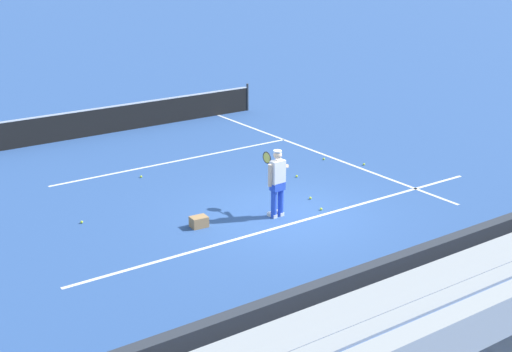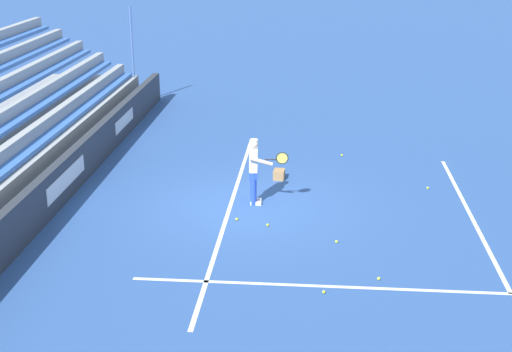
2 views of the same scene
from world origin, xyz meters
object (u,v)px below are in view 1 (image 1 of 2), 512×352
(ball_box_cardboard, at_px, (199,222))
(tennis_ball_toward_net, at_px, (310,198))
(tennis_ball_stray_back, at_px, (141,177))
(tennis_ball_midcourt, at_px, (364,164))
(tennis_ball_far_right, at_px, (297,176))
(tennis_ball_near_player, at_px, (321,209))
(tennis_ball_far_left, at_px, (324,159))
(tennis_net, at_px, (119,118))
(tennis_player, at_px, (277,182))
(tennis_ball_by_box, at_px, (82,222))

(ball_box_cardboard, height_order, tennis_ball_toward_net, ball_box_cardboard)
(ball_box_cardboard, height_order, tennis_ball_stray_back, ball_box_cardboard)
(tennis_ball_midcourt, relative_size, tennis_ball_far_right, 1.00)
(ball_box_cardboard, distance_m, tennis_ball_near_player, 3.21)
(tennis_ball_near_player, xyz_separation_m, tennis_ball_far_right, (1.09, 2.39, 0.00))
(ball_box_cardboard, relative_size, tennis_ball_toward_net, 6.06)
(tennis_ball_far_left, distance_m, tennis_net, 7.72)
(tennis_player, relative_size, tennis_ball_by_box, 25.98)
(tennis_ball_stray_back, bearing_deg, tennis_player, -72.56)
(tennis_ball_midcourt, distance_m, tennis_net, 9.01)
(tennis_ball_near_player, xyz_separation_m, tennis_ball_stray_back, (-2.60, 4.93, 0.00))
(tennis_ball_near_player, relative_size, tennis_net, 0.01)
(tennis_player, height_order, tennis_ball_far_right, tennis_player)
(tennis_player, height_order, tennis_ball_midcourt, tennis_player)
(ball_box_cardboard, height_order, tennis_ball_by_box, ball_box_cardboard)
(tennis_ball_midcourt, bearing_deg, tennis_net, 119.29)
(ball_box_cardboard, bearing_deg, tennis_ball_near_player, -15.57)
(tennis_ball_far_left, height_order, tennis_net, tennis_net)
(tennis_player, height_order, tennis_ball_by_box, tennis_player)
(tennis_ball_far_right, bearing_deg, tennis_ball_by_box, 177.31)
(tennis_ball_stray_back, distance_m, tennis_ball_toward_net, 5.06)
(tennis_ball_stray_back, xyz_separation_m, tennis_ball_toward_net, (2.89, -4.16, 0.00))
(tennis_ball_stray_back, distance_m, tennis_ball_far_left, 5.68)
(tennis_player, distance_m, tennis_ball_near_player, 1.48)
(tennis_player, distance_m, ball_box_cardboard, 2.14)
(tennis_ball_far_left, bearing_deg, tennis_ball_toward_net, -136.06)
(tennis_player, xyz_separation_m, tennis_net, (0.21, 9.60, -0.40))
(tennis_net, bearing_deg, tennis_player, -91.27)
(tennis_ball_stray_back, relative_size, tennis_ball_toward_net, 1.00)
(tennis_ball_near_player, bearing_deg, tennis_ball_stray_back, 117.83)
(tennis_player, distance_m, tennis_ball_by_box, 4.85)
(tennis_ball_near_player, xyz_separation_m, tennis_ball_far_left, (2.80, 3.20, 0.00))
(tennis_ball_by_box, height_order, tennis_net, tennis_net)
(tennis_player, bearing_deg, tennis_net, 88.73)
(tennis_player, height_order, ball_box_cardboard, tennis_player)
(tennis_ball_far_left, bearing_deg, tennis_ball_near_player, -131.19)
(tennis_ball_stray_back, height_order, tennis_net, tennis_net)
(tennis_ball_midcourt, height_order, tennis_ball_toward_net, same)
(ball_box_cardboard, bearing_deg, tennis_ball_by_box, 140.57)
(tennis_ball_stray_back, relative_size, tennis_ball_far_right, 1.00)
(tennis_ball_midcourt, distance_m, tennis_ball_by_box, 8.79)
(tennis_ball_far_left, relative_size, tennis_ball_midcourt, 1.00)
(tennis_ball_stray_back, relative_size, tennis_ball_midcourt, 1.00)
(ball_box_cardboard, distance_m, tennis_net, 9.33)
(tennis_ball_toward_net, bearing_deg, tennis_ball_midcourt, 22.57)
(tennis_ball_by_box, bearing_deg, tennis_ball_midcourt, -3.90)
(ball_box_cardboard, xyz_separation_m, tennis_ball_toward_net, (3.37, -0.09, -0.10))
(tennis_ball_far_left, distance_m, tennis_ball_toward_net, 3.50)
(tennis_ball_far_left, bearing_deg, tennis_ball_stray_back, 162.26)
(tennis_ball_stray_back, relative_size, tennis_ball_by_box, 1.00)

